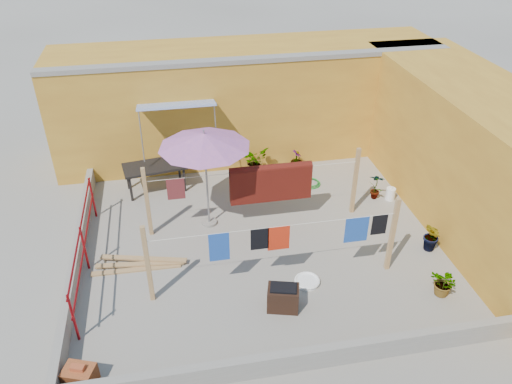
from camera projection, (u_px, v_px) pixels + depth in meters
ground at (261, 242)px, 11.60m from camera, size 80.00×80.00×0.00m
wall_back at (247, 100)px, 14.71m from camera, size 11.00×3.27×3.21m
wall_right at (481, 162)px, 11.56m from camera, size 2.40×9.00×3.20m
parapet_front at (302, 359)px, 8.51m from camera, size 8.30×0.16×0.44m
parapet_left at (77, 256)px, 10.84m from camera, size 0.16×7.30×0.44m
red_railing at (83, 242)px, 10.44m from camera, size 0.05×4.20×1.10m
clothesline_rig at (270, 190)px, 11.55m from camera, size 5.09×2.35×1.80m
patio_umbrella at (204, 141)px, 11.02m from camera, size 2.46×2.46×2.51m
outdoor_table at (154, 168)px, 13.18m from camera, size 1.72×1.05×0.76m
brick_stack at (80, 376)px, 8.26m from camera, size 0.60×0.52×0.44m
lumber_pile at (140, 264)px, 10.85m from camera, size 2.06×0.63×0.12m
brazier at (283, 298)px, 9.70m from camera, size 0.69×0.55×0.55m
white_basin at (307, 281)px, 10.41m from camera, size 0.54×0.54×0.09m
water_jug_a at (356, 227)px, 11.84m from camera, size 0.24×0.24×0.37m
water_jug_b at (390, 194)px, 13.05m from camera, size 0.24×0.24×0.38m
green_hose at (310, 183)px, 13.77m from camera, size 0.56×0.56×0.08m
plant_back_a at (255, 161)px, 14.10m from camera, size 0.94×0.93×0.79m
plant_back_b at (296, 160)px, 14.36m from camera, size 0.37×0.37×0.59m
plant_right_a at (376, 186)px, 12.99m from camera, size 0.48×0.44×0.75m
plant_right_b at (432, 237)px, 11.14m from camera, size 0.37×0.45×0.76m
plant_right_c at (445, 284)px, 9.98m from camera, size 0.65×0.69×0.60m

